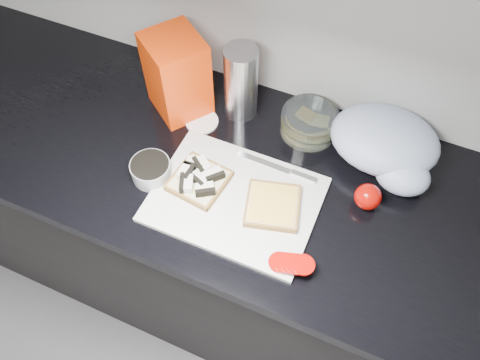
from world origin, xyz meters
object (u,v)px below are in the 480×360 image
cutting_board (235,199)px  glass_bowl (309,123)px  steel_canister (241,83)px  bread_bag (177,75)px

cutting_board → glass_bowl: 0.30m
steel_canister → glass_bowl: bearing=2.0°
glass_bowl → steel_canister: 0.21m
bread_bag → steel_canister: bread_bag is taller
glass_bowl → steel_canister: bearing=-178.0°
bread_bag → cutting_board: bearing=-4.6°
bread_bag → steel_canister: size_ratio=1.07×
glass_bowl → bread_bag: 0.37m
cutting_board → bread_bag: bearing=139.3°
steel_canister → bread_bag: bearing=-163.4°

